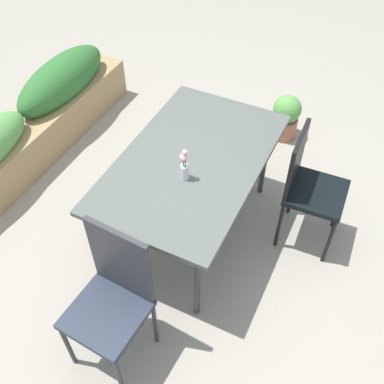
# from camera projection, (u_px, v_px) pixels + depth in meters

# --- Properties ---
(ground_plane) EXTENTS (12.00, 12.00, 0.00)m
(ground_plane) POSITION_uv_depth(u_px,v_px,m) (188.00, 234.00, 3.55)
(ground_plane) COLOR gray
(dining_table) EXTENTS (1.49, 0.91, 0.76)m
(dining_table) POSITION_uv_depth(u_px,v_px,m) (192.00, 165.00, 3.06)
(dining_table) COLOR #4C514C
(dining_table) RESTS_ON ground
(chair_near_right) EXTENTS (0.42, 0.42, 0.95)m
(chair_near_right) POSITION_uv_depth(u_px,v_px,m) (308.00, 183.00, 3.16)
(chair_near_right) COLOR black
(chair_near_right) RESTS_ON ground
(chair_end_left) EXTENTS (0.44, 0.44, 1.03)m
(chair_end_left) POSITION_uv_depth(u_px,v_px,m) (113.00, 294.00, 2.53)
(chair_end_left) COLOR #252C3B
(chair_end_left) RESTS_ON ground
(flower_vase) EXTENTS (0.06, 0.06, 0.24)m
(flower_vase) POSITION_uv_depth(u_px,v_px,m) (184.00, 165.00, 2.82)
(flower_vase) COLOR silver
(flower_vase) RESTS_ON dining_table
(planter_box) EXTENTS (2.53, 0.42, 0.71)m
(planter_box) POSITION_uv_depth(u_px,v_px,m) (27.00, 129.00, 3.92)
(planter_box) COLOR #9E7F56
(planter_box) RESTS_ON ground
(potted_plant) EXTENTS (0.26, 0.26, 0.44)m
(potted_plant) POSITION_uv_depth(u_px,v_px,m) (286.00, 116.00, 4.21)
(potted_plant) COLOR #9E6047
(potted_plant) RESTS_ON ground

